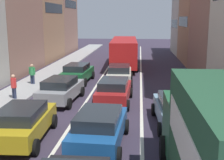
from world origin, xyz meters
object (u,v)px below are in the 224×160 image
object	(u,v)px
sedan_left_lane_fourth	(77,73)
sedan_right_lane_behind_truck	(177,110)
bus_mid_queue_primary	(124,50)
pedestrian_near_kerb	(14,86)
sedan_centre_lane_second	(99,127)
pedestrian_mid_sidewalk	(32,73)
sedan_left_lane_third	(61,89)
wagon_left_lane_second	(23,122)
coupe_centre_lane_fourth	(119,74)
hatchback_centre_lane_third	(114,91)

from	to	relation	value
sedan_left_lane_fourth	sedan_right_lane_behind_truck	xyz separation A→B (m)	(6.71, -9.33, 0.00)
bus_mid_queue_primary	pedestrian_near_kerb	distance (m)	15.14
sedan_centre_lane_second	pedestrian_mid_sidewalk	bearing A→B (deg)	34.70
sedan_left_lane_third	sedan_left_lane_fourth	bearing A→B (deg)	5.42
sedan_centre_lane_second	sedan_left_lane_third	bearing A→B (deg)	29.93
pedestrian_mid_sidewalk	sedan_left_lane_fourth	bearing A→B (deg)	-52.08
sedan_left_lane_fourth	pedestrian_mid_sidewalk	size ratio (longest dim) A/B	2.64
wagon_left_lane_second	sedan_left_lane_fourth	size ratio (longest dim) A/B	1.00
coupe_centre_lane_fourth	sedan_centre_lane_second	bearing A→B (deg)	178.28
coupe_centre_lane_fourth	pedestrian_near_kerb	distance (m)	8.24
wagon_left_lane_second	sedan_left_lane_third	world-z (taller)	same
sedan_centre_lane_second	sedan_left_lane_fourth	distance (m)	12.49
sedan_left_lane_fourth	pedestrian_near_kerb	world-z (taller)	pedestrian_near_kerb
sedan_left_lane_third	bus_mid_queue_primary	xyz separation A→B (m)	(3.15, 13.84, 0.96)
sedan_right_lane_behind_truck	pedestrian_near_kerb	xyz separation A→B (m)	(-9.54, 3.62, 0.15)
sedan_left_lane_third	sedan_right_lane_behind_truck	world-z (taller)	same
sedan_left_lane_fourth	bus_mid_queue_primary	world-z (taller)	bus_mid_queue_primary
sedan_right_lane_behind_truck	bus_mid_queue_primary	distance (m)	17.80
coupe_centre_lane_fourth	wagon_left_lane_second	bearing A→B (deg)	162.29
sedan_centre_lane_second	sedan_left_lane_fourth	size ratio (longest dim) A/B	1.00
sedan_left_lane_third	coupe_centre_lane_fourth	bearing A→B (deg)	-26.72
sedan_left_lane_third	sedan_right_lane_behind_truck	distance (m)	7.48
sedan_right_lane_behind_truck	bus_mid_queue_primary	size ratio (longest dim) A/B	0.42
sedan_centre_lane_second	sedan_right_lane_behind_truck	distance (m)	4.29
sedan_left_lane_third	coupe_centre_lane_fourth	size ratio (longest dim) A/B	1.01
sedan_left_lane_fourth	pedestrian_mid_sidewalk	xyz separation A→B (m)	(-3.18, -1.47, 0.15)
hatchback_centre_lane_third	coupe_centre_lane_fourth	xyz separation A→B (m)	(-0.04, 5.52, 0.00)
pedestrian_mid_sidewalk	coupe_centre_lane_fourth	bearing A→B (deg)	-66.73
hatchback_centre_lane_third	coupe_centre_lane_fourth	bearing A→B (deg)	2.20
sedan_right_lane_behind_truck	pedestrian_mid_sidewalk	xyz separation A→B (m)	(-9.89, 7.86, 0.15)
hatchback_centre_lane_third	coupe_centre_lane_fourth	world-z (taller)	same
bus_mid_queue_primary	pedestrian_near_kerb	size ratio (longest dim) A/B	6.38
wagon_left_lane_second	pedestrian_mid_sidewalk	world-z (taller)	pedestrian_mid_sidewalk
sedan_left_lane_fourth	wagon_left_lane_second	bearing A→B (deg)	-176.70
bus_mid_queue_primary	wagon_left_lane_second	bearing A→B (deg)	168.73
sedan_right_lane_behind_truck	bus_mid_queue_primary	world-z (taller)	bus_mid_queue_primary
bus_mid_queue_primary	sedan_left_lane_third	bearing A→B (deg)	165.11
sedan_left_lane_third	bus_mid_queue_primary	world-z (taller)	bus_mid_queue_primary
sedan_centre_lane_second	sedan_left_lane_third	xyz separation A→B (m)	(-3.21, 6.30, 0.00)
sedan_left_lane_fourth	bus_mid_queue_primary	xyz separation A→B (m)	(3.30, 8.11, 0.96)
wagon_left_lane_second	sedan_right_lane_behind_truck	world-z (taller)	same
sedan_right_lane_behind_truck	sedan_left_lane_fourth	bearing A→B (deg)	32.47
coupe_centre_lane_fourth	pedestrian_mid_sidewalk	world-z (taller)	pedestrian_mid_sidewalk
wagon_left_lane_second	hatchback_centre_lane_third	distance (m)	6.76
bus_mid_queue_primary	pedestrian_mid_sidewalk	size ratio (longest dim) A/B	6.38
pedestrian_near_kerb	pedestrian_mid_sidewalk	world-z (taller)	same
sedan_left_lane_third	sedan_left_lane_fourth	size ratio (longest dim) A/B	1.01
coupe_centre_lane_fourth	pedestrian_near_kerb	bearing A→B (deg)	129.44
wagon_left_lane_second	sedan_left_lane_third	size ratio (longest dim) A/B	0.99
sedan_left_lane_third	coupe_centre_lane_fourth	distance (m)	6.32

